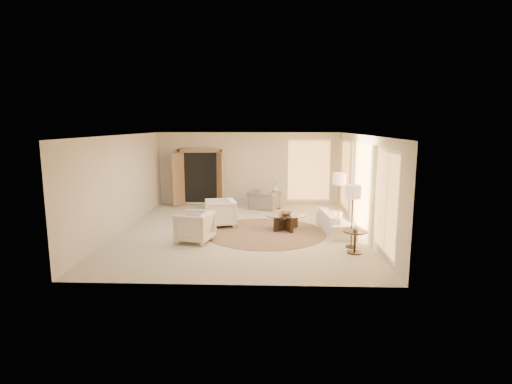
{
  "coord_description": "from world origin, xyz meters",
  "views": [
    {
      "loc": [
        0.85,
        -11.36,
        3.1
      ],
      "look_at": [
        0.4,
        0.4,
        1.1
      ],
      "focal_mm": 28.0,
      "sensor_mm": 36.0,
      "label": 1
    }
  ],
  "objects_px": {
    "floor_lamp_far": "(353,195)",
    "end_vase": "(355,228)",
    "armchair_left": "(220,211)",
    "side_table": "(275,199)",
    "coffee_table": "(286,220)",
    "sofa": "(337,222)",
    "bowl": "(286,214)",
    "accent_chair": "(264,197)",
    "armchair_right": "(195,225)",
    "floor_lamp_near": "(339,181)",
    "side_vase": "(276,189)",
    "end_table": "(355,238)"
  },
  "relations": [
    {
      "from": "floor_lamp_near",
      "to": "floor_lamp_far",
      "type": "height_order",
      "value": "floor_lamp_near"
    },
    {
      "from": "end_table",
      "to": "sofa",
      "type": "bearing_deg",
      "value": 93.49
    },
    {
      "from": "armchair_right",
      "to": "coffee_table",
      "type": "height_order",
      "value": "armchair_right"
    },
    {
      "from": "sofa",
      "to": "floor_lamp_near",
      "type": "bearing_deg",
      "value": -18.41
    },
    {
      "from": "coffee_table",
      "to": "floor_lamp_far",
      "type": "bearing_deg",
      "value": -46.12
    },
    {
      "from": "side_table",
      "to": "side_vase",
      "type": "height_order",
      "value": "side_vase"
    },
    {
      "from": "armchair_left",
      "to": "coffee_table",
      "type": "height_order",
      "value": "armchair_left"
    },
    {
      "from": "side_table",
      "to": "floor_lamp_near",
      "type": "bearing_deg",
      "value": -54.71
    },
    {
      "from": "side_table",
      "to": "floor_lamp_near",
      "type": "height_order",
      "value": "floor_lamp_near"
    },
    {
      "from": "floor_lamp_near",
      "to": "side_vase",
      "type": "bearing_deg",
      "value": 125.29
    },
    {
      "from": "armchair_right",
      "to": "coffee_table",
      "type": "relative_size",
      "value": 0.6
    },
    {
      "from": "bowl",
      "to": "floor_lamp_far",
      "type": "bearing_deg",
      "value": -46.12
    },
    {
      "from": "floor_lamp_near",
      "to": "sofa",
      "type": "bearing_deg",
      "value": -101.86
    },
    {
      "from": "end_vase",
      "to": "armchair_right",
      "type": "bearing_deg",
      "value": 168.84
    },
    {
      "from": "armchair_right",
      "to": "side_vase",
      "type": "height_order",
      "value": "armchair_right"
    },
    {
      "from": "coffee_table",
      "to": "floor_lamp_near",
      "type": "distance_m",
      "value": 1.99
    },
    {
      "from": "armchair_left",
      "to": "side_table",
      "type": "distance_m",
      "value": 3.16
    },
    {
      "from": "armchair_left",
      "to": "side_table",
      "type": "xyz_separation_m",
      "value": [
        1.72,
        2.65,
        -0.08
      ]
    },
    {
      "from": "accent_chair",
      "to": "end_table",
      "type": "distance_m",
      "value": 5.54
    },
    {
      "from": "armchair_left",
      "to": "accent_chair",
      "type": "height_order",
      "value": "armchair_left"
    },
    {
      "from": "sofa",
      "to": "coffee_table",
      "type": "distance_m",
      "value": 1.49
    },
    {
      "from": "side_table",
      "to": "end_vase",
      "type": "distance_m",
      "value": 5.5
    },
    {
      "from": "armchair_left",
      "to": "bowl",
      "type": "bearing_deg",
      "value": 64.56
    },
    {
      "from": "sofa",
      "to": "bowl",
      "type": "distance_m",
      "value": 1.5
    },
    {
      "from": "sofa",
      "to": "coffee_table",
      "type": "bearing_deg",
      "value": 76.36
    },
    {
      "from": "side_table",
      "to": "bowl",
      "type": "distance_m",
      "value": 3.07
    },
    {
      "from": "armchair_left",
      "to": "side_vase",
      "type": "distance_m",
      "value": 3.18
    },
    {
      "from": "floor_lamp_near",
      "to": "floor_lamp_far",
      "type": "xyz_separation_m",
      "value": [
        0.0,
        -2.05,
        -0.04
      ]
    },
    {
      "from": "end_table",
      "to": "armchair_right",
      "type": "bearing_deg",
      "value": 168.84
    },
    {
      "from": "accent_chair",
      "to": "side_vase",
      "type": "relative_size",
      "value": 3.86
    },
    {
      "from": "armchair_left",
      "to": "armchair_right",
      "type": "relative_size",
      "value": 1.01
    },
    {
      "from": "sofa",
      "to": "bowl",
      "type": "height_order",
      "value": "sofa"
    },
    {
      "from": "armchair_left",
      "to": "end_vase",
      "type": "relative_size",
      "value": 5.78
    },
    {
      "from": "armchair_right",
      "to": "side_table",
      "type": "distance_m",
      "value": 4.88
    },
    {
      "from": "coffee_table",
      "to": "side_vase",
      "type": "height_order",
      "value": "side_vase"
    },
    {
      "from": "floor_lamp_near",
      "to": "armchair_right",
      "type": "bearing_deg",
      "value": -157.41
    },
    {
      "from": "side_table",
      "to": "bowl",
      "type": "xyz_separation_m",
      "value": [
        0.28,
        -3.05,
        0.13
      ]
    },
    {
      "from": "floor_lamp_far",
      "to": "sofa",
      "type": "bearing_deg",
      "value": 94.64
    },
    {
      "from": "coffee_table",
      "to": "end_vase",
      "type": "bearing_deg",
      "value": -52.9
    },
    {
      "from": "sofa",
      "to": "side_table",
      "type": "xyz_separation_m",
      "value": [
        -1.76,
        3.23,
        0.07
      ]
    },
    {
      "from": "armchair_left",
      "to": "floor_lamp_far",
      "type": "bearing_deg",
      "value": 45.98
    },
    {
      "from": "accent_chair",
      "to": "sofa",
      "type": "bearing_deg",
      "value": 146.08
    },
    {
      "from": "side_table",
      "to": "bowl",
      "type": "height_order",
      "value": "side_table"
    },
    {
      "from": "end_table",
      "to": "floor_lamp_far",
      "type": "xyz_separation_m",
      "value": [
        0.0,
        0.45,
        0.99
      ]
    },
    {
      "from": "sofa",
      "to": "floor_lamp_far",
      "type": "xyz_separation_m",
      "value": [
        0.12,
        -1.48,
        1.07
      ]
    },
    {
      "from": "sofa",
      "to": "side_vase",
      "type": "bearing_deg",
      "value": 22.06
    },
    {
      "from": "floor_lamp_near",
      "to": "side_vase",
      "type": "xyz_separation_m",
      "value": [
        -1.88,
        2.66,
        -0.67
      ]
    },
    {
      "from": "bowl",
      "to": "accent_chair",
      "type": "bearing_deg",
      "value": 103.62
    },
    {
      "from": "sofa",
      "to": "side_table",
      "type": "relative_size",
      "value": 3.35
    },
    {
      "from": "floor_lamp_far",
      "to": "end_vase",
      "type": "distance_m",
      "value": 0.86
    }
  ]
}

